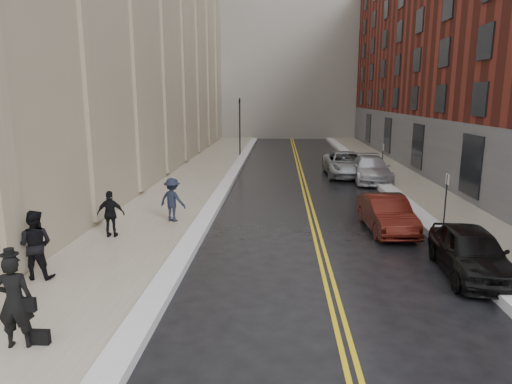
# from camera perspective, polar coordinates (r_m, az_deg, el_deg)

# --- Properties ---
(ground) EXTENTS (160.00, 160.00, 0.00)m
(ground) POSITION_cam_1_polar(r_m,az_deg,el_deg) (12.10, -2.16, -14.29)
(ground) COLOR black
(ground) RESTS_ON ground
(sidewalk_left) EXTENTS (4.00, 64.00, 0.15)m
(sidewalk_left) POSITION_cam_1_polar(r_m,az_deg,el_deg) (27.87, -8.43, 0.86)
(sidewalk_left) COLOR gray
(sidewalk_left) RESTS_ON ground
(sidewalk_right) EXTENTS (3.00, 64.00, 0.15)m
(sidewalk_right) POSITION_cam_1_polar(r_m,az_deg,el_deg) (28.46, 19.27, 0.55)
(sidewalk_right) COLOR gray
(sidewalk_right) RESTS_ON ground
(lane_stripe_a) EXTENTS (0.12, 64.00, 0.01)m
(lane_stripe_a) POSITION_cam_1_polar(r_m,az_deg,el_deg) (27.37, 5.84, 0.57)
(lane_stripe_a) COLOR gold
(lane_stripe_a) RESTS_ON ground
(lane_stripe_b) EXTENTS (0.12, 64.00, 0.01)m
(lane_stripe_b) POSITION_cam_1_polar(r_m,az_deg,el_deg) (27.38, 6.34, 0.57)
(lane_stripe_b) COLOR gold
(lane_stripe_b) RESTS_ON ground
(snow_ridge_left) EXTENTS (0.70, 60.80, 0.26)m
(snow_ridge_left) POSITION_cam_1_polar(r_m,az_deg,el_deg) (27.50, -3.73, 0.93)
(snow_ridge_left) COLOR white
(snow_ridge_left) RESTS_ON ground
(snow_ridge_right) EXTENTS (0.85, 60.80, 0.30)m
(snow_ridge_right) POSITION_cam_1_polar(r_m,az_deg,el_deg) (27.99, 15.64, 0.75)
(snow_ridge_right) COLOR white
(snow_ridge_right) RESTS_ON ground
(traffic_signal) EXTENTS (0.18, 0.15, 5.20)m
(traffic_signal) POSITION_cam_1_polar(r_m,az_deg,el_deg) (41.03, -2.04, 8.71)
(traffic_signal) COLOR black
(traffic_signal) RESTS_ON ground
(parking_sign_near) EXTENTS (0.06, 0.35, 2.23)m
(parking_sign_near) POSITION_cam_1_polar(r_m,az_deg,el_deg) (20.42, 22.67, -0.29)
(parking_sign_near) COLOR black
(parking_sign_near) RESTS_ON ground
(parking_sign_far) EXTENTS (0.06, 0.35, 2.23)m
(parking_sign_far) POSITION_cam_1_polar(r_m,az_deg,el_deg) (31.82, 15.55, 4.25)
(parking_sign_far) COLOR black
(parking_sign_far) RESTS_ON ground
(car_black) EXTENTS (2.07, 4.48, 1.49)m
(car_black) POSITION_cam_1_polar(r_m,az_deg,el_deg) (15.30, 25.27, -6.76)
(car_black) COLOR black
(car_black) RESTS_ON ground
(car_maroon) EXTENTS (1.76, 4.44, 1.44)m
(car_maroon) POSITION_cam_1_polar(r_m,az_deg,el_deg) (19.07, 15.99, -2.61)
(car_maroon) COLOR #3F100B
(car_maroon) RESTS_ON ground
(car_silver_near) EXTENTS (2.38, 5.51, 1.58)m
(car_silver_near) POSITION_cam_1_polar(r_m,az_deg,el_deg) (30.05, 14.12, 2.81)
(car_silver_near) COLOR #B8BAC0
(car_silver_near) RESTS_ON ground
(car_silver_far) EXTENTS (2.81, 5.90, 1.63)m
(car_silver_far) POSITION_cam_1_polar(r_m,az_deg,el_deg) (31.76, 11.14, 3.46)
(car_silver_far) COLOR #A2A5AA
(car_silver_far) RESTS_ON ground
(pedestrian_main) EXTENTS (0.81, 0.59, 2.04)m
(pedestrian_main) POSITION_cam_1_polar(r_m,az_deg,el_deg) (10.93, -27.94, -11.98)
(pedestrian_main) COLOR black
(pedestrian_main) RESTS_ON sidewalk_left
(pedestrian_a) EXTENTS (1.01, 0.80, 2.03)m
(pedestrian_a) POSITION_cam_1_polar(r_m,az_deg,el_deg) (14.62, -25.88, -5.93)
(pedestrian_a) COLOR black
(pedestrian_a) RESTS_ON sidewalk_left
(pedestrian_b) EXTENTS (1.36, 1.07, 1.84)m
(pedestrian_b) POSITION_cam_1_polar(r_m,az_deg,el_deg) (19.49, -10.40, -0.96)
(pedestrian_b) COLOR black
(pedestrian_b) RESTS_ON sidewalk_left
(pedestrian_c) EXTENTS (1.05, 0.48, 1.76)m
(pedestrian_c) POSITION_cam_1_polar(r_m,az_deg,el_deg) (17.87, -17.69, -2.64)
(pedestrian_c) COLOR black
(pedestrian_c) RESTS_ON sidewalk_left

